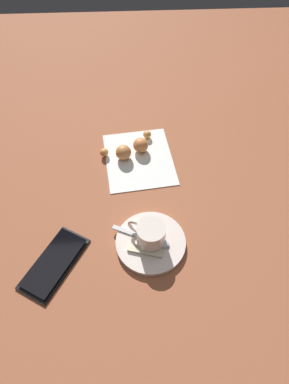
# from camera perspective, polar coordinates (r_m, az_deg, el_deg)

# --- Properties ---
(ground_plane) EXTENTS (1.80, 1.80, 0.00)m
(ground_plane) POSITION_cam_1_polar(r_m,az_deg,el_deg) (0.71, 0.56, -1.58)
(ground_plane) COLOR #9A5436
(saucer) EXTENTS (0.14, 0.14, 0.01)m
(saucer) POSITION_cam_1_polar(r_m,az_deg,el_deg) (0.65, 1.21, -8.84)
(saucer) COLOR silver
(saucer) RESTS_ON ground
(espresso_cup) EXTENTS (0.06, 0.08, 0.05)m
(espresso_cup) POSITION_cam_1_polar(r_m,az_deg,el_deg) (0.63, 1.23, -7.41)
(espresso_cup) COLOR silver
(espresso_cup) RESTS_ON saucer
(teaspoon) EXTENTS (0.06, 0.12, 0.01)m
(teaspoon) POSITION_cam_1_polar(r_m,az_deg,el_deg) (0.65, 1.00, -8.29)
(teaspoon) COLOR silver
(teaspoon) RESTS_ON saucer
(sugar_packet) EXTENTS (0.03, 0.07, 0.01)m
(sugar_packet) POSITION_cam_1_polar(r_m,az_deg,el_deg) (0.63, 0.15, -10.26)
(sugar_packet) COLOR beige
(sugar_packet) RESTS_ON saucer
(napkin) EXTENTS (0.21, 0.18, 0.00)m
(napkin) POSITION_cam_1_polar(r_m,az_deg,el_deg) (0.79, -0.99, 5.89)
(napkin) COLOR white
(napkin) RESTS_ON ground
(croissant) EXTENTS (0.10, 0.13, 0.03)m
(croissant) POSITION_cam_1_polar(r_m,az_deg,el_deg) (0.79, -2.34, 7.76)
(croissant) COLOR #D98949
(croissant) RESTS_ON napkin
(cell_phone) EXTENTS (0.16, 0.13, 0.01)m
(cell_phone) POSITION_cam_1_polar(r_m,az_deg,el_deg) (0.66, -15.56, -11.88)
(cell_phone) COLOR black
(cell_phone) RESTS_ON ground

